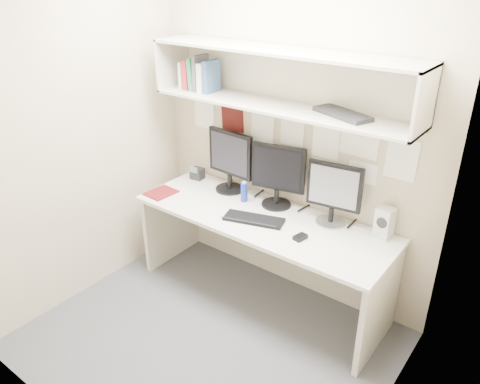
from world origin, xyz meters
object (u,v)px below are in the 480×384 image
Objects in this scene: desk_phone at (197,173)px; speaker at (384,222)px; desk at (261,257)px; monitor_center at (278,174)px; maroon_notebook at (161,193)px; monitor_right at (334,192)px; monitor_left at (230,159)px; keyboard at (254,219)px.

speaker is at bearing -4.48° from desk_phone.
monitor_center reaches higher than desk.
speaker is at bearing -8.84° from monitor_center.
monitor_center reaches higher than speaker.
desk_phone reaches higher than maroon_notebook.
desk is 0.80m from monitor_right.
desk is 0.97m from desk_phone.
monitor_center is 0.99m from maroon_notebook.
monitor_left is at bearing 48.05° from maroon_notebook.
monitor_right is (0.93, 0.00, -0.02)m from monitor_left.
speaker is 1.67m from desk_phone.
keyboard is at bearing -101.10° from monitor_center.
monitor_center is at bearing 73.65° from keyboard.
monitor_center is 1.07× the size of monitor_right.
desk is at bearing 67.40° from keyboard.
desk_phone is (-0.84, 0.22, 0.41)m from desk.
keyboard is at bearing -30.29° from monitor_left.
monitor_left reaches higher than desk.
speaker reaches higher than keyboard.
monitor_center is at bearing -5.96° from desk_phone.
maroon_notebook is 1.84× the size of desk_phone.
keyboard reaches higher than desk.
monitor_left reaches higher than monitor_center.
desk is 9.20× the size of speaker.
monitor_right is 0.61m from keyboard.
desk is 0.39m from keyboard.
maroon_notebook is (-0.88, -0.19, 0.37)m from desk.
monitor_center is at bearing 172.05° from monitor_right.
speaker is at bearing 5.72° from monitor_left.
monitor_right is (0.46, 0.22, 0.61)m from desk.
keyboard is 1.87× the size of maroon_notebook.
maroon_notebook is at bearing -101.49° from desk_phone.
monitor_left is 0.62m from keyboard.
monitor_left is 2.15× the size of maroon_notebook.
monitor_left is 0.46m from monitor_center.
desk_phone is (-1.30, -0.00, -0.20)m from monitor_right.
maroon_notebook is (-1.71, -0.45, -0.10)m from speaker.
monitor_center is 0.47m from monitor_right.
maroon_notebook is (-0.41, -0.41, -0.27)m from monitor_left.
speaker is 0.92× the size of maroon_notebook.
desk_phone is at bearing -175.85° from monitor_left.
keyboard is 2.03× the size of speaker.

